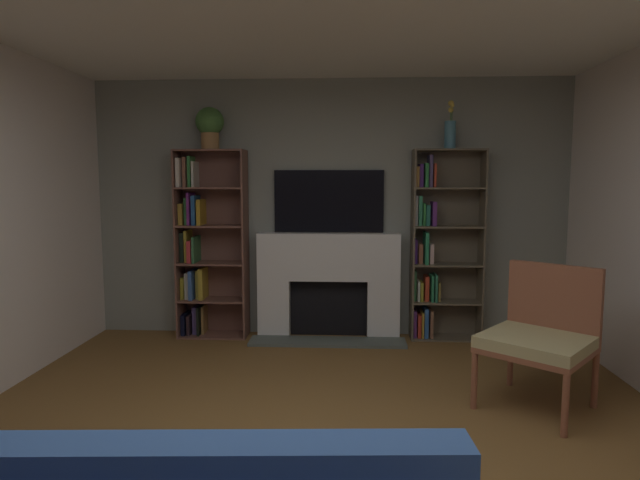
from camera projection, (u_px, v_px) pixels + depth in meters
name	position (u px, v px, depth m)	size (l,w,h in m)	color
wall_back_accent	(329.00, 209.00, 5.52)	(4.97, 0.06, 2.64)	gray
fireplace	(329.00, 282.00, 5.46)	(1.55, 0.52, 1.08)	white
tv	(329.00, 201.00, 5.45)	(1.12, 0.06, 0.64)	black
bookshelf_left	(205.00, 247.00, 5.48)	(0.70, 0.32, 1.92)	brown
bookshelf_right	(438.00, 248.00, 5.38)	(0.70, 0.27, 1.92)	brown
potted_plant	(210.00, 125.00, 5.31)	(0.28, 0.28, 0.42)	#A37745
vase_with_flowers	(450.00, 132.00, 5.20)	(0.11, 0.11, 0.47)	teal
armchair	(541.00, 333.00, 3.77)	(0.92, 0.92, 1.00)	brown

